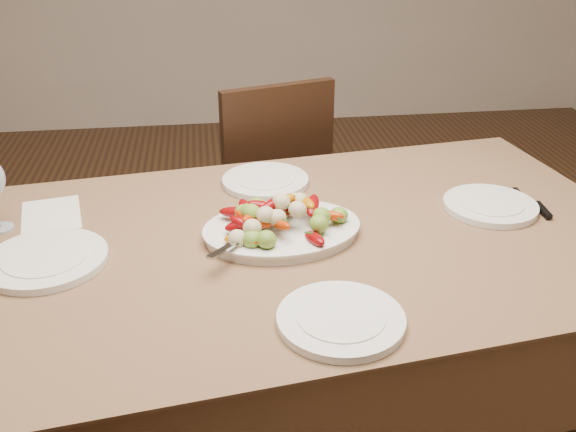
{
  "coord_description": "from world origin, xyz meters",
  "views": [
    {
      "loc": [
        -0.4,
        -1.59,
        1.54
      ],
      "look_at": [
        -0.21,
        -0.18,
        0.82
      ],
      "focal_mm": 40.0,
      "sensor_mm": 36.0,
      "label": 1
    }
  ],
  "objects_px": {
    "chair_far": "(259,191)",
    "plate_right": "(490,206)",
    "plate_left": "(46,260)",
    "plate_far": "(265,181)",
    "serving_platter": "(282,232)",
    "plate_near": "(341,320)",
    "dining_table": "(288,357)"
  },
  "relations": [
    {
      "from": "chair_far",
      "to": "plate_right",
      "type": "xyz_separation_m",
      "value": [
        0.57,
        -0.82,
        0.29
      ]
    },
    {
      "from": "plate_left",
      "to": "plate_right",
      "type": "xyz_separation_m",
      "value": [
        1.15,
        0.14,
        0.0
      ]
    },
    {
      "from": "plate_right",
      "to": "plate_far",
      "type": "distance_m",
      "value": 0.65
    },
    {
      "from": "serving_platter",
      "to": "plate_near",
      "type": "bearing_deg",
      "value": -79.46
    },
    {
      "from": "dining_table",
      "to": "plate_right",
      "type": "distance_m",
      "value": 0.7
    },
    {
      "from": "plate_right",
      "to": "plate_near",
      "type": "bearing_deg",
      "value": -138.3
    },
    {
      "from": "plate_near",
      "to": "serving_platter",
      "type": "bearing_deg",
      "value": 100.54
    },
    {
      "from": "dining_table",
      "to": "chair_far",
      "type": "distance_m",
      "value": 0.91
    },
    {
      "from": "chair_far",
      "to": "serving_platter",
      "type": "relative_size",
      "value": 2.44
    },
    {
      "from": "chair_far",
      "to": "plate_far",
      "type": "relative_size",
      "value": 3.69
    },
    {
      "from": "dining_table",
      "to": "serving_platter",
      "type": "relative_size",
      "value": 4.73
    },
    {
      "from": "chair_far",
      "to": "plate_right",
      "type": "distance_m",
      "value": 1.04
    },
    {
      "from": "plate_near",
      "to": "chair_far",
      "type": "bearing_deg",
      "value": 92.22
    },
    {
      "from": "plate_far",
      "to": "plate_left",
      "type": "bearing_deg",
      "value": -145.38
    },
    {
      "from": "chair_far",
      "to": "plate_near",
      "type": "relative_size",
      "value": 3.64
    },
    {
      "from": "dining_table",
      "to": "plate_far",
      "type": "relative_size",
      "value": 7.15
    },
    {
      "from": "chair_far",
      "to": "plate_left",
      "type": "bearing_deg",
      "value": 41.08
    },
    {
      "from": "serving_platter",
      "to": "plate_near",
      "type": "xyz_separation_m",
      "value": [
        0.07,
        -0.38,
        -0.0
      ]
    },
    {
      "from": "serving_platter",
      "to": "plate_near",
      "type": "relative_size",
      "value": 1.49
    },
    {
      "from": "plate_left",
      "to": "plate_right",
      "type": "bearing_deg",
      "value": 6.68
    },
    {
      "from": "dining_table",
      "to": "plate_near",
      "type": "relative_size",
      "value": 7.05
    },
    {
      "from": "dining_table",
      "to": "chair_far",
      "type": "bearing_deg",
      "value": 89.5
    },
    {
      "from": "serving_platter",
      "to": "plate_far",
      "type": "height_order",
      "value": "serving_platter"
    },
    {
      "from": "chair_far",
      "to": "plate_left",
      "type": "relative_size",
      "value": 3.33
    },
    {
      "from": "serving_platter",
      "to": "plate_left",
      "type": "height_order",
      "value": "serving_platter"
    },
    {
      "from": "dining_table",
      "to": "plate_near",
      "type": "xyz_separation_m",
      "value": [
        0.06,
        -0.37,
        0.39
      ]
    },
    {
      "from": "dining_table",
      "to": "plate_right",
      "type": "height_order",
      "value": "plate_right"
    },
    {
      "from": "plate_far",
      "to": "plate_near",
      "type": "relative_size",
      "value": 0.99
    },
    {
      "from": "plate_near",
      "to": "plate_left",
      "type": "bearing_deg",
      "value": 153.02
    },
    {
      "from": "serving_platter",
      "to": "plate_right",
      "type": "relative_size",
      "value": 1.53
    },
    {
      "from": "serving_platter",
      "to": "plate_right",
      "type": "bearing_deg",
      "value": 7.53
    },
    {
      "from": "plate_left",
      "to": "plate_far",
      "type": "distance_m",
      "value": 0.68
    }
  ]
}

